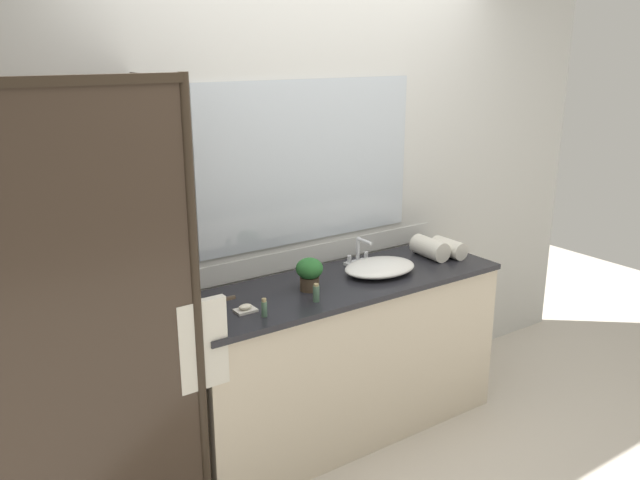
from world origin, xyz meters
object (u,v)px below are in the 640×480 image
at_px(sink_basin, 380,267).
at_px(amenity_bottle_conditioner, 316,293).
at_px(potted_plant, 309,272).
at_px(amenity_bottle_lotion, 264,308).
at_px(amenity_bottle_body_wash, 215,309).
at_px(faucet, 359,255).
at_px(rolled_towel_near_edge, 449,248).
at_px(soap_dish, 245,309).
at_px(rolled_towel_middle, 430,248).

distance_m(sink_basin, amenity_bottle_conditioner, 0.54).
height_order(potted_plant, amenity_bottle_lotion, potted_plant).
xyz_separation_m(sink_basin, amenity_bottle_body_wash, (-1.01, -0.06, 0.01)).
relative_size(sink_basin, faucet, 2.46).
height_order(amenity_bottle_lotion, rolled_towel_near_edge, rolled_towel_near_edge).
bearing_deg(potted_plant, sink_basin, -0.61).
xyz_separation_m(amenity_bottle_body_wash, amenity_bottle_conditioner, (0.50, -0.09, -0.00)).
distance_m(soap_dish, rolled_towel_middle, 1.28).
relative_size(sink_basin, potted_plant, 2.47).
bearing_deg(soap_dish, rolled_towel_middle, 4.66).
bearing_deg(sink_basin, amenity_bottle_conditioner, -164.59).
bearing_deg(potted_plant, amenity_bottle_lotion, -155.46).
bearing_deg(rolled_towel_middle, amenity_bottle_body_wash, -175.91).
height_order(faucet, amenity_bottle_lotion, faucet).
xyz_separation_m(rolled_towel_near_edge, rolled_towel_middle, (-0.11, 0.04, 0.01)).
relative_size(potted_plant, rolled_towel_middle, 0.72).
bearing_deg(rolled_towel_near_edge, rolled_towel_middle, 158.13).
height_order(potted_plant, rolled_towel_near_edge, potted_plant).
xyz_separation_m(potted_plant, amenity_bottle_lotion, (-0.36, -0.16, -0.05)).
bearing_deg(faucet, rolled_towel_middle, -19.06).
bearing_deg(rolled_towel_middle, rolled_towel_near_edge, -21.87).
xyz_separation_m(sink_basin, soap_dish, (-0.86, -0.06, -0.02)).
relative_size(potted_plant, soap_dish, 1.69).
bearing_deg(amenity_bottle_body_wash, rolled_towel_near_edge, 2.16).
xyz_separation_m(amenity_bottle_lotion, rolled_towel_near_edge, (1.34, 0.16, 0.01)).
relative_size(faucet, soap_dish, 1.70).
bearing_deg(rolled_towel_middle, amenity_bottle_conditioner, -168.62).
xyz_separation_m(sink_basin, amenity_bottle_conditioner, (-0.52, -0.14, 0.01)).
height_order(sink_basin, amenity_bottle_lotion, amenity_bottle_lotion).
bearing_deg(amenity_bottle_lotion, amenity_bottle_body_wash, 152.78).
xyz_separation_m(soap_dish, amenity_bottle_body_wash, (-0.15, 0.00, 0.03)).
xyz_separation_m(soap_dish, rolled_towel_near_edge, (1.38, 0.06, 0.04)).
relative_size(faucet, rolled_towel_near_edge, 0.80).
height_order(rolled_towel_near_edge, rolled_towel_middle, rolled_towel_middle).
bearing_deg(potted_plant, amenity_bottle_conditioner, -111.93).
distance_m(sink_basin, rolled_towel_near_edge, 0.52).
relative_size(sink_basin, soap_dish, 4.18).
xyz_separation_m(soap_dish, amenity_bottle_lotion, (0.04, -0.10, 0.03)).
bearing_deg(amenity_bottle_conditioner, rolled_towel_middle, 11.38).
bearing_deg(faucet, sink_basin, -90.00).
distance_m(faucet, rolled_towel_near_edge, 0.56).
relative_size(faucet, amenity_bottle_lotion, 1.94).
height_order(amenity_bottle_conditioner, rolled_towel_near_edge, rolled_towel_near_edge).
bearing_deg(rolled_towel_middle, potted_plant, -177.38).
relative_size(faucet, potted_plant, 1.01).
relative_size(faucet, rolled_towel_middle, 0.72).
relative_size(sink_basin, rolled_towel_middle, 1.78).
bearing_deg(sink_basin, amenity_bottle_lotion, -168.99).
relative_size(amenity_bottle_conditioner, rolled_towel_near_edge, 0.43).
bearing_deg(soap_dish, amenity_bottle_conditioner, -13.67).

